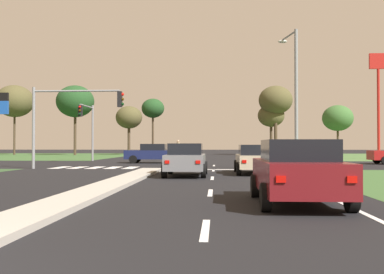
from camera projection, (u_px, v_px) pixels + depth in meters
The scene contains 31 objects.
ground_plane at pixel (168, 164), 33.84m from camera, with size 200.00×200.00×0.00m, color black.
median_island_near at pixel (105, 187), 14.87m from camera, with size 1.20×22.00×0.14m, color #ADA89E.
median_island_far at pixel (189, 155), 58.80m from camera, with size 1.20×36.00×0.14m, color gray.
lane_dash_near at pixel (205, 230), 7.79m from camera, with size 0.14×2.00×0.01m, color silver.
lane_dash_second at pixel (210, 193), 13.78m from camera, with size 0.14×2.00×0.01m, color silver.
lane_dash_third at pixel (212, 178), 19.77m from camera, with size 0.14×2.00×0.01m, color silver.
lane_dash_fourth at pixel (213, 170), 25.76m from camera, with size 0.14×2.00×0.01m, color silver.
lane_dash_fifth at pixel (214, 166), 31.75m from camera, with size 0.14×2.00×0.01m, color silver.
edge_line_right at pixel (308, 187), 15.49m from camera, with size 0.14×24.00×0.01m, color silver.
stop_bar_near at pixel (219, 170), 26.64m from camera, with size 6.40×0.50×0.01m, color silver.
crosswalk_bar_near at pixel (60, 168), 29.00m from camera, with size 0.70×2.80×0.01m, color silver.
crosswalk_bar_second at pixel (78, 168), 28.94m from camera, with size 0.70×2.80×0.01m, color silver.
crosswalk_bar_third at pixel (95, 168), 28.87m from camera, with size 0.70×2.80×0.01m, color silver.
crosswalk_bar_fourth at pixel (113, 168), 28.81m from camera, with size 0.70×2.80×0.01m, color silver.
crosswalk_bar_fifth at pixel (131, 168), 28.75m from camera, with size 0.70×2.80×0.01m, color silver.
car_beige_near at pixel (255, 159), 22.91m from camera, with size 1.99×4.61×1.48m.
car_maroon_third at pixel (297, 171), 11.21m from camera, with size 2.09×4.35×1.60m.
car_navy_fourth at pixel (152, 153), 36.30m from camera, with size 4.30×1.97×1.55m.
car_grey_fifth at pixel (186, 159), 21.24m from camera, with size 1.96×4.24×1.54m.
traffic_signal_far_left at pixel (88, 122), 39.40m from camera, with size 0.32×4.06×5.07m.
traffic_signal_near_left at pixel (69, 111), 27.61m from camera, with size 5.73×0.32×5.03m.
street_lamp_second at pixel (295, 91), 25.88m from camera, with size 0.83×2.41×8.09m.
pedestrian_at_median at pixel (178, 147), 44.56m from camera, with size 0.34×0.34×1.81m.
fastfood_pole_sign at pixel (378, 82), 46.31m from camera, with size 1.80×0.40×10.90m.
treeline_near at pixel (15, 101), 66.04m from camera, with size 5.52×5.52×10.23m.
treeline_second at pixel (75, 102), 64.33m from camera, with size 5.37×5.37×9.97m.
treeline_third at pixel (129, 118), 65.57m from camera, with size 3.86×3.86×7.12m.
treeline_fourth at pixel (153, 109), 67.56m from camera, with size 3.41×3.41×8.42m.
treeline_fifth at pixel (271, 116), 64.50m from camera, with size 3.81×3.81×7.29m.
treeline_sixth at pixel (276, 101), 63.47m from camera, with size 4.75×4.75×9.82m.
treeline_seventh at pixel (338, 118), 65.97m from camera, with size 4.48×4.48×7.30m.
Camera 1 is at (3.70, -3.72, 1.48)m, focal length 42.08 mm.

